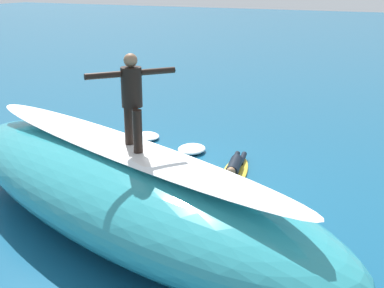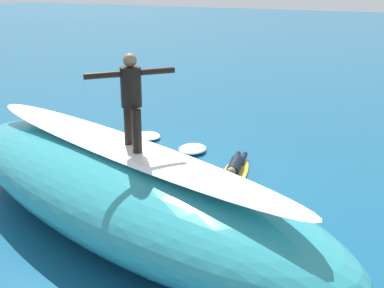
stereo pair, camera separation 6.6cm
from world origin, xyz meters
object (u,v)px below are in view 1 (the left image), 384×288
(surfboard_paddling, at_px, (234,173))
(surfer_paddling, at_px, (235,165))
(surfboard_riding, at_px, (134,151))
(surfer_riding, at_px, (132,94))

(surfboard_paddling, xyz_separation_m, surfer_paddling, (0.03, -0.13, 0.17))
(surfboard_paddling, bearing_deg, surfer_paddling, -180.00)
(surfboard_riding, relative_size, surfer_riding, 1.19)
(surfer_riding, distance_m, surfer_paddling, 4.30)
(surfboard_paddling, height_order, surfer_paddling, surfer_paddling)
(surfer_riding, bearing_deg, surfer_paddling, -57.77)
(surfer_paddling, bearing_deg, surfboard_riding, -20.24)
(surfboard_riding, bearing_deg, surfer_riding, 144.36)
(surfboard_riding, relative_size, surfer_paddling, 1.10)
(surfboard_riding, bearing_deg, surfboard_paddling, -58.52)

